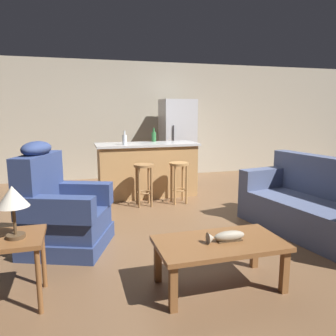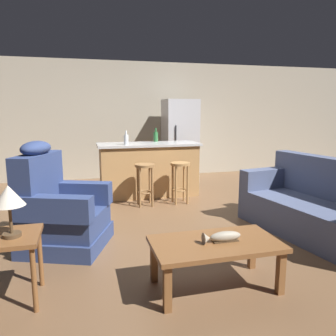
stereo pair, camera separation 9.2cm
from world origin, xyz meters
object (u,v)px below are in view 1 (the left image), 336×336
Objects in this scene: couch at (317,207)px; bar_stool_left at (144,177)px; table_lamp at (13,199)px; bar_stool_right at (179,175)px; end_table at (12,249)px; recliner_near_lamp at (60,211)px; kitchen_island at (147,169)px; fish_figurine at (226,237)px; refrigerator at (177,140)px; bottle_tall_green at (125,140)px; bottle_short_amber at (154,136)px; coffee_table at (220,247)px.

couch reaches higher than bar_stool_left.
table_lamp is 3.24m from bar_stool_right.
end_table is (-3.37, -0.61, 0.12)m from couch.
table_lamp is at bearing -130.79° from bar_stool_right.
kitchen_island is (1.43, 2.00, 0.06)m from recliner_near_lamp.
refrigerator is (0.97, 4.46, 0.42)m from fish_figurine.
end_table is 0.82× the size of bar_stool_right.
bottle_tall_green is at bearing -156.63° from kitchen_island.
bottle_short_amber reaches higher than fish_figurine.
coffee_table is 4.59m from refrigerator.
coffee_table is 3.25m from kitchen_island.
fish_figurine is 0.28× the size of recliner_near_lamp.
bottle_short_amber is at bearing 36.32° from bottle_tall_green.
bar_stool_right is at bearing -106.63° from refrigerator.
couch reaches higher than coffee_table.
couch is 3.43m from table_lamp.
recliner_near_lamp is at bearing -119.03° from bottle_tall_green.
bar_stool_right is (2.14, 2.40, 0.01)m from end_table.
bar_stool_right is (2.10, 2.44, -0.40)m from table_lamp.
table_lamp reaches higher than kitchen_island.
bottle_short_amber reaches higher than kitchen_island.
fish_figurine is at bearing -19.02° from coffee_table.
fish_figurine is at bearing -93.53° from bottle_short_amber.
end_table is 2.86m from bar_stool_left.
recliner_near_lamp is 0.67× the size of kitchen_island.
fish_figurine is 1.89m from recliner_near_lamp.
bottle_short_amber reaches higher than bar_stool_right.
bottle_tall_green is (1.32, 2.85, 0.58)m from end_table.
table_lamp is (-0.27, -1.07, 0.45)m from recliner_near_lamp.
table_lamp is 3.84m from bottle_short_amber.
table_lamp reaches higher than bar_stool_right.
end_table is at bearing -120.35° from bottle_short_amber.
fish_figurine is at bearing -6.78° from table_lamp.
couch is at bearing -44.56° from bar_stool_left.
fish_figurine is 1.74m from table_lamp.
kitchen_island is at bearing 75.41° from recliner_near_lamp.
bottle_short_amber is at bearing 85.67° from coffee_table.
bar_stool_right is 1.09m from bottle_short_amber.
bottle_short_amber is at bearing 66.83° from bar_stool_left.
fish_figurine is at bearing -90.43° from kitchen_island.
refrigerator is (0.55, 1.83, 0.41)m from bar_stool_right.
couch is 3.09m from recliner_near_lamp.
recliner_near_lamp is 1.84m from bar_stool_left.
kitchen_island reaches higher than bar_stool_left.
recliner_near_lamp is 0.68× the size of refrigerator.
bar_stool_right is (0.42, 2.64, 0.01)m from fish_figurine.
kitchen_island is 0.73m from bottle_tall_green.
refrigerator is at bearing 73.37° from bar_stool_right.
bottle_tall_green is (-1.37, -1.38, 0.16)m from refrigerator.
recliner_near_lamp is at bearing -126.61° from refrigerator.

